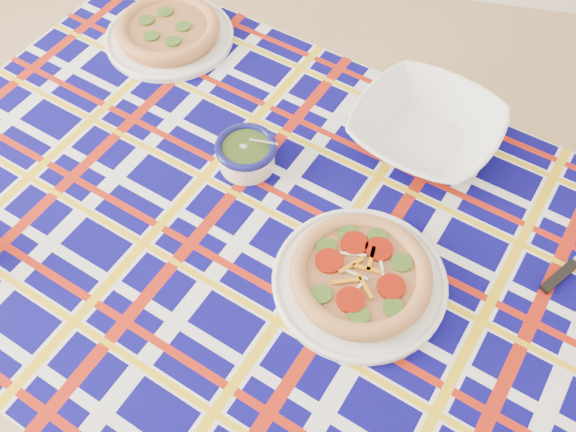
% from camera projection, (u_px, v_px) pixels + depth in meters
% --- Properties ---
extents(dining_table, '(1.72, 1.39, 0.70)m').
position_uv_depth(dining_table, '(285.00, 265.00, 1.17)').
color(dining_table, brown).
rests_on(dining_table, floor).
extents(tablecloth, '(1.76, 1.43, 0.10)m').
position_uv_depth(tablecloth, '(285.00, 258.00, 1.15)').
color(tablecloth, '#08055A').
rests_on(tablecloth, dining_table).
extents(main_focaccia_plate, '(0.40, 0.40, 0.06)m').
position_uv_depth(main_focaccia_plate, '(361.00, 275.00, 1.05)').
color(main_focaccia_plate, '#A06338').
rests_on(main_focaccia_plate, tablecloth).
extents(pesto_bowl, '(0.15, 0.15, 0.07)m').
position_uv_depth(pesto_bowl, '(246.00, 152.00, 1.19)').
color(pesto_bowl, '#1F340E').
rests_on(pesto_bowl, tablecloth).
extents(serving_bowl, '(0.36, 0.36, 0.07)m').
position_uv_depth(serving_bowl, '(426.00, 129.00, 1.22)').
color(serving_bowl, white).
rests_on(serving_bowl, tablecloth).
extents(second_focaccia_plate, '(0.40, 0.40, 0.05)m').
position_uv_depth(second_focaccia_plate, '(168.00, 30.00, 1.40)').
color(second_focaccia_plate, '#A06338').
rests_on(second_focaccia_plate, tablecloth).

